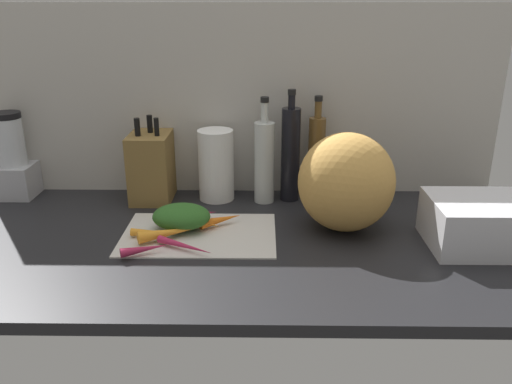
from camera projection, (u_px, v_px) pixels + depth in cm
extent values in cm
cube|color=black|center=(228.00, 243.00, 140.85)|extent=(170.00, 80.00, 3.00)
cube|color=#BCB7AD|center=(234.00, 101.00, 165.87)|extent=(170.00, 3.00, 60.00)
cube|color=beige|center=(199.00, 234.00, 141.84)|extent=(41.77, 28.27, 0.80)
cone|color=#B2264C|center=(185.00, 246.00, 131.56)|extent=(15.71, 9.81, 2.04)
cone|color=#B2264C|center=(144.00, 249.00, 129.48)|extent=(11.73, 6.96, 2.45)
cone|color=orange|center=(170.00, 232.00, 137.76)|extent=(16.98, 10.16, 3.26)
cone|color=orange|center=(154.00, 233.00, 138.92)|extent=(12.82, 2.73, 2.17)
cone|color=orange|center=(221.00, 220.00, 146.07)|extent=(12.39, 9.30, 2.94)
cone|color=#B2264C|center=(192.00, 214.00, 149.93)|extent=(14.56, 6.39, 2.90)
cone|color=orange|center=(203.00, 222.00, 145.60)|extent=(10.46, 7.92, 2.10)
ellipsoid|color=#2D6023|center=(181.00, 216.00, 143.36)|extent=(16.08, 12.37, 6.80)
ellipsoid|color=gold|center=(346.00, 182.00, 141.50)|extent=(26.51, 25.50, 27.48)
cube|color=olive|center=(152.00, 167.00, 163.84)|extent=(12.49, 16.28, 21.56)
cylinder|color=black|center=(137.00, 127.00, 156.89)|extent=(1.75, 1.75, 5.50)
cylinder|color=black|center=(150.00, 124.00, 160.92)|extent=(1.75, 1.75, 5.50)
cylinder|color=black|center=(157.00, 127.00, 157.13)|extent=(1.53, 1.53, 5.50)
cube|color=#B2B2B7|center=(17.00, 181.00, 168.36)|extent=(11.82, 11.82, 10.62)
cylinder|color=silver|center=(10.00, 142.00, 163.81)|extent=(8.87, 8.87, 15.33)
cylinder|color=black|center=(5.00, 115.00, 160.81)|extent=(9.05, 9.05, 1.80)
cylinder|color=white|center=(216.00, 165.00, 164.06)|extent=(11.21, 11.21, 22.63)
cylinder|color=silver|center=(264.00, 163.00, 161.43)|extent=(6.33, 6.33, 25.55)
cylinder|color=silver|center=(265.00, 113.00, 155.86)|extent=(2.23, 2.23, 6.21)
cylinder|color=black|center=(265.00, 100.00, 154.49)|extent=(2.56, 2.56, 1.60)
cylinder|color=black|center=(290.00, 155.00, 162.19)|extent=(5.95, 5.95, 29.63)
cylinder|color=black|center=(292.00, 102.00, 156.28)|extent=(2.18, 2.18, 4.13)
cylinder|color=black|center=(292.00, 92.00, 155.27)|extent=(2.50, 2.50, 1.60)
cylinder|color=brown|center=(316.00, 158.00, 165.69)|extent=(5.37, 5.37, 25.96)
cylinder|color=brown|center=(318.00, 110.00, 160.21)|extent=(2.23, 2.23, 5.33)
cylinder|color=black|center=(319.00, 98.00, 158.99)|extent=(2.56, 2.56, 1.60)
cube|color=silver|center=(480.00, 223.00, 133.90)|extent=(26.30, 21.77, 12.55)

